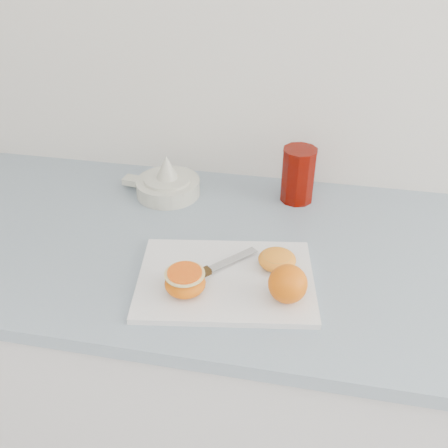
% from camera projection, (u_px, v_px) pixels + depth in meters
% --- Properties ---
extents(counter, '(2.65, 0.64, 0.89)m').
position_uv_depth(counter, '(232.00, 380.00, 1.30)').
color(counter, silver).
rests_on(counter, ground).
extents(cutting_board, '(0.36, 0.28, 0.01)m').
position_uv_depth(cutting_board, '(226.00, 280.00, 0.94)').
color(cutting_board, silver).
rests_on(cutting_board, counter).
extents(whole_orange, '(0.07, 0.07, 0.07)m').
position_uv_depth(whole_orange, '(288.00, 284.00, 0.87)').
color(whole_orange, '#F16100').
rests_on(whole_orange, cutting_board).
extents(half_orange, '(0.07, 0.07, 0.05)m').
position_uv_depth(half_orange, '(185.00, 282.00, 0.89)').
color(half_orange, '#F16100').
rests_on(half_orange, cutting_board).
extents(squeezed_shell, '(0.07, 0.07, 0.03)m').
position_uv_depth(squeezed_shell, '(277.00, 259.00, 0.96)').
color(squeezed_shell, orange).
rests_on(squeezed_shell, cutting_board).
extents(paring_knife, '(0.15, 0.16, 0.01)m').
position_uv_depth(paring_knife, '(198.00, 275.00, 0.94)').
color(paring_knife, '#3E2910').
rests_on(paring_knife, cutting_board).
extents(citrus_juicer, '(0.20, 0.15, 0.10)m').
position_uv_depth(citrus_juicer, '(167.00, 184.00, 1.20)').
color(citrus_juicer, silver).
rests_on(citrus_juicer, counter).
extents(red_tumbler, '(0.08, 0.08, 0.13)m').
position_uv_depth(red_tumbler, '(298.00, 177.00, 1.16)').
color(red_tumbler, '#600700').
rests_on(red_tumbler, counter).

